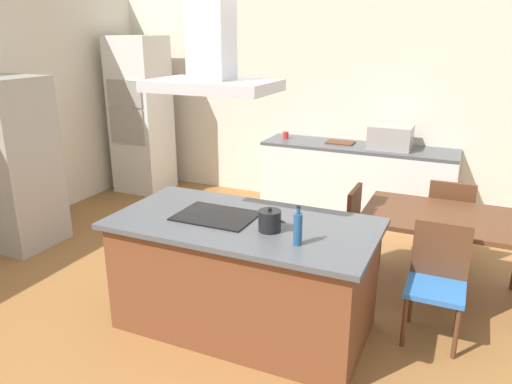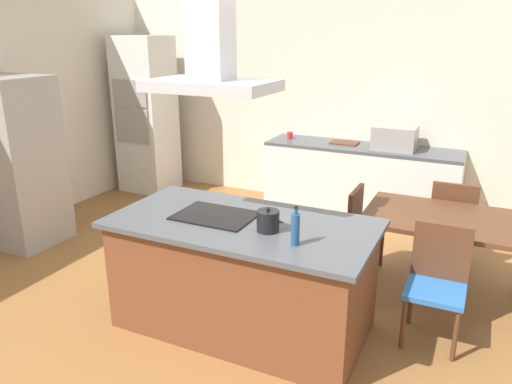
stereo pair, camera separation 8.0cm
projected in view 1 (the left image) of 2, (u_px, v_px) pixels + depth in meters
The scene contains 18 objects.
ground at pixel (304, 252), 5.26m from camera, with size 16.00×16.00×0.00m, color #936033.
wall_back at pixel (351, 104), 6.35m from camera, with size 7.20×0.10×2.70m, color beige.
wall_left at pixel (15, 112), 5.75m from camera, with size 0.10×8.80×2.70m, color beige.
kitchen_island at pixel (244, 275), 3.81m from camera, with size 2.00×1.03×0.90m.
cooktop at pixel (216, 216), 3.76m from camera, with size 0.60×0.44×0.01m, color black.
tea_kettle at pixel (270, 221), 3.47m from camera, with size 0.21×0.16×0.18m.
olive_oil_bottle at pixel (298, 228), 3.24m from camera, with size 0.06×0.06×0.27m.
back_counter at pixel (356, 180), 6.23m from camera, with size 2.39×0.62×0.90m.
countertop_microwave at pixel (391, 137), 5.90m from camera, with size 0.50×0.38×0.28m, color #9E9993.
coffee_mug_red at pixel (286, 135), 6.48m from camera, with size 0.08×0.08×0.09m, color red.
cutting_board at pixel (340, 142), 6.22m from camera, with size 0.34×0.24×0.02m, color #59331E.
wall_oven_stack at pixel (141, 116), 7.03m from camera, with size 0.70×0.66×2.20m.
refrigerator at pixel (11, 164), 5.23m from camera, with size 0.80×0.73×1.82m.
dining_table at pixel (447, 225), 4.22m from camera, with size 1.40×0.90×0.75m.
chair_facing_island at pixel (438, 275), 3.70m from camera, with size 0.42×0.42×0.89m.
chair_at_left_end at pixel (342, 225), 4.63m from camera, with size 0.42×0.42×0.89m.
chair_facing_back_wall at pixel (450, 217), 4.85m from camera, with size 0.42×0.42×0.89m.
range_hood at pixel (212, 54), 3.39m from camera, with size 0.90×0.55×0.78m.
Camera 1 is at (1.49, -3.08, 2.26)m, focal length 34.40 mm.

